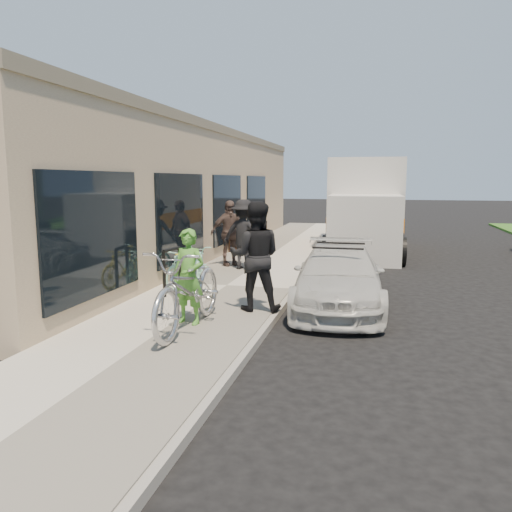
{
  "coord_description": "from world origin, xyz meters",
  "views": [
    {
      "loc": [
        1.31,
        -7.75,
        2.54
      ],
      "look_at": [
        -1.0,
        1.75,
        1.05
      ],
      "focal_mm": 35.0,
      "sensor_mm": 36.0,
      "label": 1
    }
  ],
  "objects_px": {
    "woman_rider": "(189,277)",
    "bystander_b": "(229,233)",
    "moving_truck": "(365,210)",
    "bystander_a": "(244,234)",
    "cruiser_bike_b": "(200,262)",
    "cruiser_bike_c": "(189,270)",
    "cruiser_bike_a": "(184,268)",
    "man_standing": "(255,256)",
    "sandwich_board": "(236,238)",
    "sedan_silver": "(345,268)",
    "bike_rack": "(172,266)",
    "sedan_white": "(339,277)",
    "tandem_bike": "(190,289)"
  },
  "relations": [
    {
      "from": "woman_rider",
      "to": "bystander_b",
      "type": "xyz_separation_m",
      "value": [
        -1.02,
        5.71,
        0.12
      ]
    },
    {
      "from": "moving_truck",
      "to": "bystander_a",
      "type": "relative_size",
      "value": 3.58
    },
    {
      "from": "cruiser_bike_b",
      "to": "cruiser_bike_c",
      "type": "relative_size",
      "value": 1.12
    },
    {
      "from": "cruiser_bike_a",
      "to": "bystander_b",
      "type": "bearing_deg",
      "value": 95.58
    },
    {
      "from": "moving_truck",
      "to": "bystander_a",
      "type": "height_order",
      "value": "moving_truck"
    },
    {
      "from": "man_standing",
      "to": "cruiser_bike_c",
      "type": "bearing_deg",
      "value": -45.06
    },
    {
      "from": "sandwich_board",
      "to": "bystander_b",
      "type": "relative_size",
      "value": 0.5
    },
    {
      "from": "sedan_silver",
      "to": "cruiser_bike_a",
      "type": "relative_size",
      "value": 2.06
    },
    {
      "from": "bike_rack",
      "to": "woman_rider",
      "type": "distance_m",
      "value": 2.32
    },
    {
      "from": "bike_rack",
      "to": "moving_truck",
      "type": "height_order",
      "value": "moving_truck"
    },
    {
      "from": "bike_rack",
      "to": "moving_truck",
      "type": "xyz_separation_m",
      "value": [
        3.74,
        8.82,
        0.71
      ]
    },
    {
      "from": "sedan_silver",
      "to": "bystander_a",
      "type": "relative_size",
      "value": 1.63
    },
    {
      "from": "sedan_white",
      "to": "moving_truck",
      "type": "xyz_separation_m",
      "value": [
        0.27,
        8.54,
        0.84
      ]
    },
    {
      "from": "man_standing",
      "to": "cruiser_bike_a",
      "type": "xyz_separation_m",
      "value": [
        -2.03,
        1.53,
        -0.56
      ]
    },
    {
      "from": "tandem_bike",
      "to": "bystander_a",
      "type": "distance_m",
      "value": 5.61
    },
    {
      "from": "cruiser_bike_a",
      "to": "sedan_white",
      "type": "bearing_deg",
      "value": 2.06
    },
    {
      "from": "moving_truck",
      "to": "tandem_bike",
      "type": "height_order",
      "value": "moving_truck"
    },
    {
      "from": "sandwich_board",
      "to": "sedan_silver",
      "type": "height_order",
      "value": "sandwich_board"
    },
    {
      "from": "man_standing",
      "to": "sedan_white",
      "type": "bearing_deg",
      "value": -151.6
    },
    {
      "from": "sedan_white",
      "to": "cruiser_bike_b",
      "type": "distance_m",
      "value": 3.57
    },
    {
      "from": "sedan_white",
      "to": "cruiser_bike_a",
      "type": "bearing_deg",
      "value": 170.14
    },
    {
      "from": "sedan_silver",
      "to": "tandem_bike",
      "type": "height_order",
      "value": "tandem_bike"
    },
    {
      "from": "cruiser_bike_b",
      "to": "bystander_a",
      "type": "relative_size",
      "value": 0.9
    },
    {
      "from": "bike_rack",
      "to": "cruiser_bike_c",
      "type": "height_order",
      "value": "bike_rack"
    },
    {
      "from": "sandwich_board",
      "to": "bystander_b",
      "type": "xyz_separation_m",
      "value": [
        0.54,
        -2.64,
        0.45
      ]
    },
    {
      "from": "sandwich_board",
      "to": "cruiser_bike_c",
      "type": "bearing_deg",
      "value": -106.69
    },
    {
      "from": "sandwich_board",
      "to": "bystander_a",
      "type": "xyz_separation_m",
      "value": [
        1.09,
        -3.1,
        0.47
      ]
    },
    {
      "from": "tandem_bike",
      "to": "cruiser_bike_a",
      "type": "bearing_deg",
      "value": 114.69
    },
    {
      "from": "tandem_bike",
      "to": "woman_rider",
      "type": "relative_size",
      "value": 1.59
    },
    {
      "from": "woman_rider",
      "to": "cruiser_bike_a",
      "type": "height_order",
      "value": "woman_rider"
    },
    {
      "from": "woman_rider",
      "to": "bystander_b",
      "type": "distance_m",
      "value": 5.8
    },
    {
      "from": "sedan_silver",
      "to": "cruiser_bike_a",
      "type": "bearing_deg",
      "value": -166.14
    },
    {
      "from": "sedan_silver",
      "to": "bystander_a",
      "type": "distance_m",
      "value": 3.17
    },
    {
      "from": "sedan_white",
      "to": "cruiser_bike_b",
      "type": "bearing_deg",
      "value": 157.42
    },
    {
      "from": "cruiser_bike_c",
      "to": "bystander_b",
      "type": "distance_m",
      "value": 3.32
    },
    {
      "from": "sedan_white",
      "to": "cruiser_bike_c",
      "type": "relative_size",
      "value": 2.88
    },
    {
      "from": "sandwich_board",
      "to": "cruiser_bike_b",
      "type": "bearing_deg",
      "value": -106.75
    },
    {
      "from": "sedan_silver",
      "to": "moving_truck",
      "type": "xyz_separation_m",
      "value": [
        0.25,
        6.93,
        0.94
      ]
    },
    {
      "from": "sedan_white",
      "to": "man_standing",
      "type": "height_order",
      "value": "man_standing"
    },
    {
      "from": "sedan_silver",
      "to": "cruiser_bike_c",
      "type": "distance_m",
      "value": 3.6
    },
    {
      "from": "cruiser_bike_a",
      "to": "moving_truck",
      "type": "bearing_deg",
      "value": 73.71
    },
    {
      "from": "woman_rider",
      "to": "cruiser_bike_a",
      "type": "relative_size",
      "value": 1.08
    },
    {
      "from": "bystander_b",
      "to": "moving_truck",
      "type": "bearing_deg",
      "value": 18.19
    },
    {
      "from": "cruiser_bike_b",
      "to": "bystander_a",
      "type": "height_order",
      "value": "bystander_a"
    },
    {
      "from": "sandwich_board",
      "to": "cruiser_bike_b",
      "type": "xyz_separation_m",
      "value": [
        0.49,
        -4.9,
        -0.03
      ]
    },
    {
      "from": "cruiser_bike_a",
      "to": "cruiser_bike_b",
      "type": "relative_size",
      "value": 0.88
    },
    {
      "from": "man_standing",
      "to": "bystander_b",
      "type": "height_order",
      "value": "man_standing"
    },
    {
      "from": "bike_rack",
      "to": "sedan_silver",
      "type": "height_order",
      "value": "bike_rack"
    },
    {
      "from": "bike_rack",
      "to": "sedan_white",
      "type": "height_order",
      "value": "sedan_white"
    },
    {
      "from": "sedan_white",
      "to": "cruiser_bike_b",
      "type": "height_order",
      "value": "sedan_white"
    }
  ]
}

